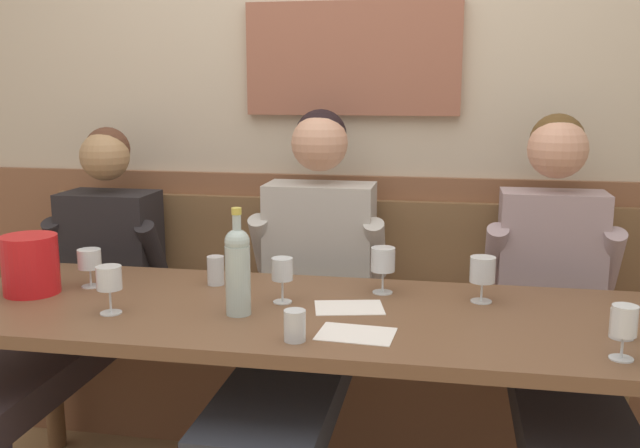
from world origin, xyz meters
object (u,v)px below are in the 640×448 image
wine_glass_mid_left (109,279)px  water_tumbler_right (622,324)px  person_left_seat (304,301)px  wine_glass_left_end (282,271)px  wine_glass_right_end (483,271)px  wine_glass_center_front (383,262)px  wall_bench (330,364)px  ice_bucket (30,265)px  water_tumbler_left (295,326)px  wine_bottle_amber_mid (238,268)px  water_tumbler_center (216,270)px  person_center_right_seat (560,318)px  person_center_left_seat (73,298)px  wine_glass_mid_right (90,261)px  dining_table (294,333)px  wine_glass_by_bottle (624,324)px

wine_glass_mid_left → water_tumbler_right: size_ratio=1.82×
person_left_seat → wine_glass_left_end: size_ratio=9.10×
wine_glass_right_end → wine_glass_center_front: 0.32m
person_left_seat → water_tumbler_right: 1.07m
wall_bench → ice_bucket: wall_bench is taller
wall_bench → water_tumbler_left: wall_bench is taller
wine_bottle_amber_mid → wine_glass_mid_left: bearing=-170.3°
water_tumbler_right → water_tumbler_center: (-1.26, 0.30, 0.01)m
wine_glass_right_end → wine_glass_center_front: size_ratio=0.95×
wine_glass_right_end → wine_glass_mid_left: bearing=-163.6°
ice_bucket → wine_bottle_amber_mid: wine_bottle_amber_mid is taller
person_center_right_seat → water_tumbler_right: size_ratio=16.19×
person_center_left_seat → person_left_seat: bearing=1.0°
wine_glass_right_end → wine_glass_left_end: bearing=-168.8°
wall_bench → wine_glass_mid_right: 1.07m
wine_glass_right_end → dining_table: bearing=-163.0°
person_center_left_seat → water_tumbler_left: (1.00, -0.59, 0.16)m
wine_bottle_amber_mid → wine_glass_left_end: wine_bottle_amber_mid is taller
person_left_seat → water_tumbler_left: size_ratio=15.40×
wine_glass_mid_left → wine_glass_left_end: bearing=22.7°
person_left_seat → ice_bucket: 0.93m
dining_table → ice_bucket: 0.90m
person_left_seat → wine_glass_right_end: person_left_seat is taller
wine_glass_center_front → wine_glass_right_end: bearing=-7.2°
water_tumbler_center → wine_glass_right_end: bearing=-2.2°
person_center_right_seat → ice_bucket: (-1.73, -0.32, 0.18)m
wine_bottle_amber_mid → water_tumbler_right: 1.09m
ice_bucket → wine_glass_left_end: ice_bucket is taller
wall_bench → dining_table: size_ratio=1.14×
ice_bucket → wine_glass_left_end: 0.84m
wine_glass_center_front → person_center_left_seat: bearing=174.9°
person_center_right_seat → wine_glass_left_end: person_center_right_seat is taller
person_center_left_seat → water_tumbler_left: size_ratio=14.49×
wine_glass_mid_right → water_tumbler_right: 1.68m
person_left_seat → wine_glass_by_bottle: bearing=-32.0°
person_center_right_seat → wine_glass_left_end: (-0.89, -0.27, 0.19)m
person_center_right_seat → wine_glass_mid_left: bearing=-161.0°
person_center_right_seat → wine_glass_right_end: bearing=-151.0°
person_left_seat → wine_glass_left_end: (-0.01, -0.28, 0.19)m
person_left_seat → wine_glass_left_end: 0.34m
wine_glass_mid_right → wine_glass_center_front: bearing=6.4°
wine_glass_left_end → water_tumbler_left: wine_glass_left_end is taller
dining_table → water_tumbler_left: (0.06, -0.27, 0.12)m
person_center_right_seat → wine_bottle_amber_mid: bearing=-157.6°
dining_table → wine_glass_left_end: (-0.05, 0.05, 0.18)m
wine_glass_mid_left → wine_bottle_amber_mid: bearing=9.7°
wine_glass_by_bottle → wine_glass_center_front: bearing=144.3°
wine_glass_left_end → wine_glass_by_bottle: wine_glass_left_end is taller
dining_table → wine_glass_center_front: wine_glass_center_front is taller
wine_glass_by_bottle → wine_glass_left_end: bearing=162.3°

